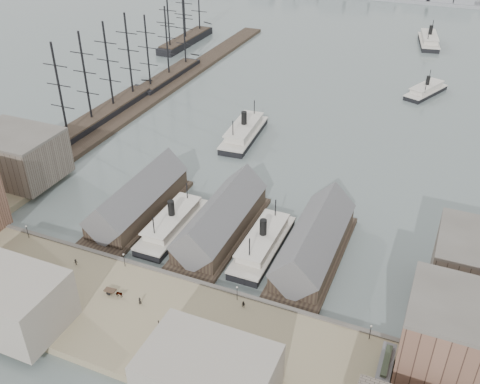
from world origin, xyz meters
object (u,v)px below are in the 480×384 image
at_px(ferry_docked_west, 172,223).
at_px(tram, 385,368).
at_px(horse_cart_right, 217,342).
at_px(horse_cart_left, 39,265).
at_px(horse_cart_center, 117,293).

xyz_separation_m(ferry_docked_west, tram, (62.42, -28.23, 1.50)).
height_order(ferry_docked_west, horse_cart_right, ferry_docked_west).
bearing_deg(ferry_docked_west, horse_cart_left, -126.15).
relative_size(ferry_docked_west, tram, 2.75).
distance_m(ferry_docked_west, horse_cart_right, 45.03).
bearing_deg(tram, ferry_docked_west, 155.31).
bearing_deg(horse_cart_right, horse_cart_center, 54.53).
bearing_deg(ferry_docked_west, horse_cart_right, -49.01).
distance_m(horse_cart_left, horse_cart_right, 50.83).
distance_m(horse_cart_center, horse_cart_right, 27.66).
bearing_deg(horse_cart_right, horse_cart_left, 57.16).
distance_m(tram, horse_cart_left, 83.46).
height_order(tram, horse_cart_right, tram).
bearing_deg(horse_cart_left, horse_cart_right, -52.92).
xyz_separation_m(tram, horse_cart_center, (-60.25, -1.67, -1.04)).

